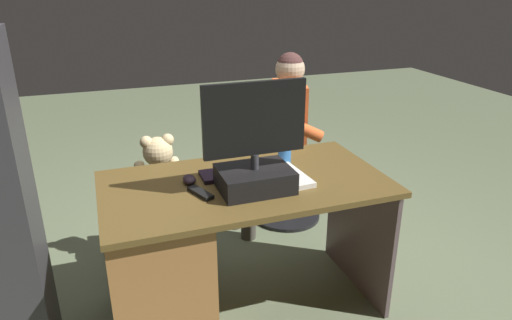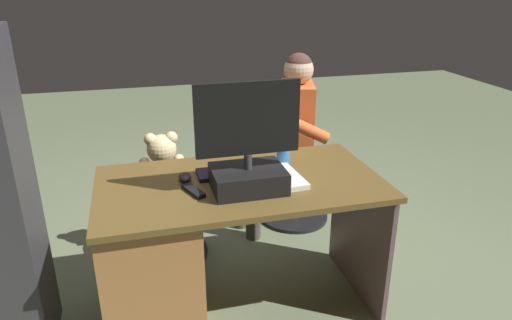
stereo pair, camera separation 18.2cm
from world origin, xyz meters
TOP-DOWN VIEW (x-y plane):
  - ground_plane at (0.00, 0.00)m, footprint 10.00×10.00m
  - desk at (0.34, 0.34)m, footprint 1.34×0.72m
  - monitor at (-0.02, 0.43)m, footprint 0.46×0.25m
  - keyboard at (-0.02, 0.25)m, footprint 0.42×0.14m
  - computer_mouse at (0.25, 0.27)m, footprint 0.06×0.10m
  - cup at (-0.26, 0.20)m, footprint 0.07×0.07m
  - tv_remote at (0.23, 0.41)m, footprint 0.10×0.16m
  - notebook_binder at (-0.17, 0.37)m, footprint 0.24×0.32m
  - office_chair_teddy at (0.32, -0.25)m, footprint 0.47×0.47m
  - teddy_bear at (0.32, -0.27)m, footprint 0.26×0.27m
  - visitor_chair at (-0.58, -0.50)m, footprint 0.48×0.48m
  - person at (-0.50, -0.48)m, footprint 0.59×0.57m

SIDE VIEW (x-z plane):
  - ground_plane at x=0.00m, z-range 0.00..0.00m
  - visitor_chair at x=-0.58m, z-range 0.03..0.45m
  - office_chair_teddy at x=0.32m, z-range 0.04..0.46m
  - desk at x=0.34m, z-range 0.03..0.75m
  - teddy_bear at x=0.32m, z-range 0.40..0.79m
  - person at x=-0.50m, z-range 0.09..1.27m
  - tv_remote at x=0.23m, z-range 0.73..0.74m
  - keyboard at x=-0.02m, z-range 0.73..0.75m
  - notebook_binder at x=-0.17m, z-range 0.73..0.75m
  - computer_mouse at x=0.25m, z-range 0.73..0.76m
  - cup at x=-0.26m, z-range 0.73..0.83m
  - monitor at x=-0.02m, z-range 0.62..1.12m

